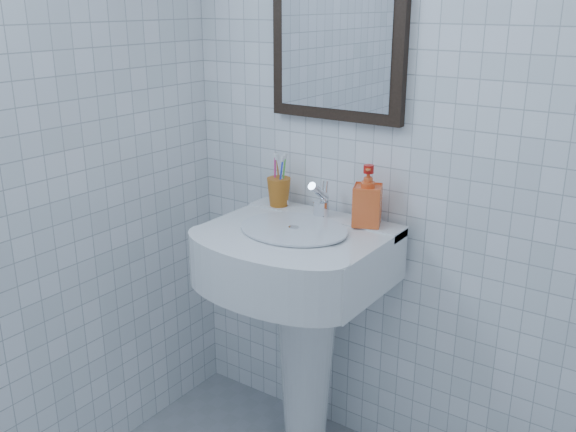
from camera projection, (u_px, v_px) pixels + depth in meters
The scene contains 6 objects.
wall_back at pixel (475, 131), 1.95m from camera, with size 2.20×0.02×2.50m, color white.
washbasin at pixel (303, 304), 2.26m from camera, with size 0.60×0.44×0.92m.
faucet at pixel (321, 202), 2.23m from camera, with size 0.06×0.12×0.14m.
toothbrush_cup at pixel (279, 192), 2.35m from camera, with size 0.09×0.09×0.10m, color #B6611A, non-canonical shape.
soap_dispenser at pixel (368, 196), 2.13m from camera, with size 0.09×0.09×0.20m, color red.
wall_mirror at pixel (337, 26), 2.11m from camera, with size 0.50×0.04×0.62m.
Camera 1 is at (0.64, -0.71, 1.63)m, focal length 40.00 mm.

